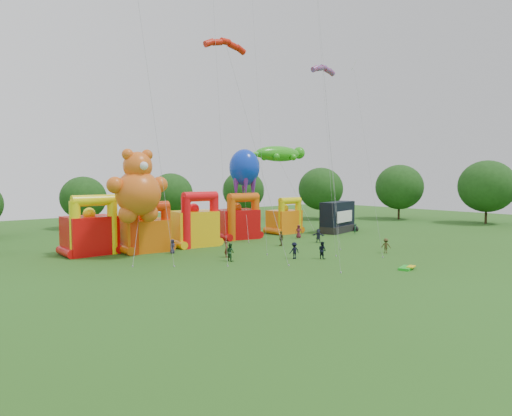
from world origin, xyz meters
TOP-DOWN VIEW (x-y plane):
  - ground at (0.00, 0.00)m, footprint 160.00×160.00m
  - tree_ring at (-1.14, 0.60)m, footprint 120.16×122.22m
  - bouncy_castle_0 at (-16.20, 29.29)m, footprint 5.61×4.57m
  - bouncy_castle_1 at (-10.40, 27.09)m, footprint 5.78×4.88m
  - bouncy_castle_2 at (-3.48, 27.07)m, footprint 5.99×5.10m
  - bouncy_castle_3 at (5.13, 29.27)m, footprint 6.42×5.58m
  - bouncy_castle_4 at (14.61, 29.45)m, footprint 4.76×3.86m
  - stage_trailer at (22.22, 25.15)m, footprint 8.09×4.67m
  - teddy_bear_kite at (-13.14, 23.22)m, footprint 7.05×7.28m
  - gecko_kite at (15.94, 29.57)m, footprint 12.18×8.52m
  - octopus_kite at (5.87, 28.49)m, footprint 5.31×7.11m
  - parafoil_kites at (-4.35, 16.25)m, footprint 27.39×13.25m
  - diamond_kites at (0.79, 13.59)m, footprint 18.84×18.41m
  - folded_kite_bundle at (4.56, 1.29)m, footprint 2.21×1.55m
  - spectator_0 at (-8.59, 23.87)m, footprint 0.94×0.79m
  - spectator_1 at (-5.18, 17.75)m, footprint 0.78×0.80m
  - spectator_2 at (-6.20, 15.65)m, footprint 0.83×1.01m
  - spectator_3 at (-0.00, 12.26)m, footprint 1.27×0.85m
  - spectator_4 at (5.19, 20.06)m, footprint 1.23×0.89m
  - spectator_5 at (11.09, 19.04)m, footprint 1.36×1.78m
  - spectator_6 at (12.18, 23.94)m, footprint 1.13×1.05m
  - spectator_7 at (22.32, 21.69)m, footprint 0.68×0.66m
  - spectator_8 at (2.38, 10.34)m, footprint 0.72×0.93m
  - spectator_9 at (10.88, 8.10)m, footprint 1.23×1.28m

SIDE VIEW (x-z plane):
  - ground at x=0.00m, z-range 0.00..0.00m
  - folded_kite_bundle at x=4.56m, z-range -0.02..0.29m
  - spectator_7 at x=22.32m, z-range 0.00..1.57m
  - spectator_0 at x=-8.59m, z-range 0.00..1.65m
  - spectator_9 at x=10.88m, z-range 0.00..1.75m
  - spectator_3 at x=0.00m, z-range 0.00..1.83m
  - spectator_1 at x=-5.18m, z-range 0.00..1.85m
  - spectator_5 at x=11.09m, z-range 0.00..1.87m
  - spectator_8 at x=2.38m, z-range 0.00..1.90m
  - spectator_4 at x=5.19m, z-range 0.00..1.93m
  - spectator_2 at x=-6.20m, z-range 0.00..1.93m
  - spectator_6 at x=12.18m, z-range 0.00..1.93m
  - bouncy_castle_4 at x=14.61m, z-range -0.67..5.06m
  - bouncy_castle_1 at x=-10.40m, z-range -0.73..5.34m
  - stage_trailer at x=22.22m, z-range -0.09..4.86m
  - bouncy_castle_3 at x=5.13m, z-range -0.81..5.84m
  - bouncy_castle_0 at x=-16.20m, z-range -0.84..6.09m
  - bouncy_castle_2 at x=-3.48m, z-range -0.86..6.23m
  - teddy_bear_kite at x=-13.14m, z-range 0.13..12.25m
  - tree_ring at x=-1.14m, z-range 0.22..12.30m
  - octopus_kite at x=5.87m, z-range 0.35..13.43m
  - gecko_kite at x=15.94m, z-range 1.07..15.11m
  - parafoil_kites at x=-4.35m, z-range -2.84..29.69m
  - diamond_kites at x=0.79m, z-range -2.67..37.80m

